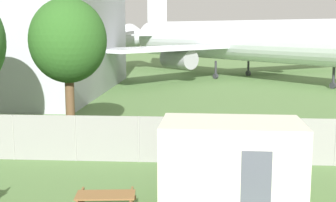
# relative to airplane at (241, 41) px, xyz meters

# --- Properties ---
(perimeter_fence) EXTENTS (56.07, 0.07, 1.85)m
(perimeter_fence) POSITION_rel_airplane_xyz_m (-6.68, -31.91, -3.00)
(perimeter_fence) COLOR gray
(perimeter_fence) RESTS_ON ground
(airplane) EXTENTS (31.12, 33.74, 12.36)m
(airplane) POSITION_rel_airplane_xyz_m (0.00, 0.00, 0.00)
(airplane) COLOR white
(airplane) RESTS_ON ground
(portable_cabin) EXTENTS (4.28, 2.57, 2.52)m
(portable_cabin) POSITION_rel_airplane_xyz_m (-3.31, -36.01, -2.67)
(portable_cabin) COLOR beige
(portable_cabin) RESTS_ON ground
(tree_near_hangar) EXTENTS (3.48, 3.48, 6.64)m
(tree_near_hangar) POSITION_rel_airplane_xyz_m (-10.22, -29.00, 0.76)
(tree_near_hangar) COLOR brown
(tree_near_hangar) RESTS_ON ground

